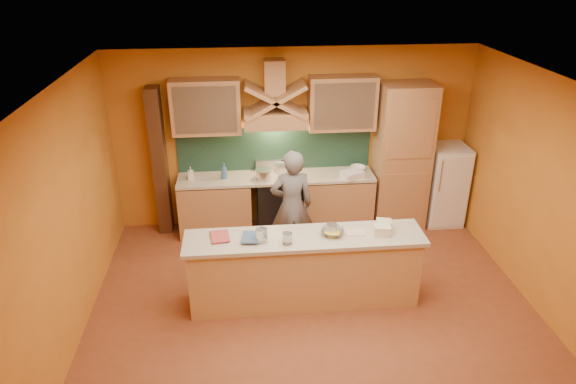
{
  "coord_description": "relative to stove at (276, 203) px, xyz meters",
  "views": [
    {
      "loc": [
        -0.81,
        -4.98,
        4.07
      ],
      "look_at": [
        -0.24,
        0.9,
        1.26
      ],
      "focal_mm": 32.0,
      "sensor_mm": 36.0,
      "label": 1
    }
  ],
  "objects": [
    {
      "name": "floor",
      "position": [
        0.3,
        -2.2,
        -0.45
      ],
      "size": [
        5.5,
        5.0,
        0.01
      ],
      "primitive_type": "cube",
      "color": "brown",
      "rests_on": "ground"
    },
    {
      "name": "ceiling",
      "position": [
        0.3,
        -2.2,
        2.35
      ],
      "size": [
        5.5,
        5.0,
        0.01
      ],
      "primitive_type": "cube",
      "color": "white",
      "rests_on": "wall_back"
    },
    {
      "name": "wall_back",
      "position": [
        0.3,
        0.3,
        0.95
      ],
      "size": [
        5.5,
        0.02,
        2.8
      ],
      "primitive_type": "cube",
      "color": "orange",
      "rests_on": "floor"
    },
    {
      "name": "wall_left",
      "position": [
        -2.45,
        -2.2,
        0.95
      ],
      "size": [
        0.02,
        5.0,
        2.8
      ],
      "primitive_type": "cube",
      "color": "orange",
      "rests_on": "floor"
    },
    {
      "name": "wall_right",
      "position": [
        3.05,
        -2.2,
        0.95
      ],
      "size": [
        0.02,
        5.0,
        2.8
      ],
      "primitive_type": "cube",
      "color": "orange",
      "rests_on": "floor"
    },
    {
      "name": "base_cabinet_left",
      "position": [
        -0.95,
        0.0,
        -0.02
      ],
      "size": [
        1.1,
        0.6,
        0.86
      ],
      "primitive_type": "cube",
      "color": "tan",
      "rests_on": "floor"
    },
    {
      "name": "base_cabinet_right",
      "position": [
        0.95,
        0.0,
        -0.02
      ],
      "size": [
        1.1,
        0.6,
        0.86
      ],
      "primitive_type": "cube",
      "color": "tan",
      "rests_on": "floor"
    },
    {
      "name": "counter_top",
      "position": [
        -0.0,
        0.0,
        0.45
      ],
      "size": [
        3.0,
        0.62,
        0.04
      ],
      "primitive_type": "cube",
      "color": "beige",
      "rests_on": "base_cabinet_left"
    },
    {
      "name": "stove",
      "position": [
        0.0,
        0.0,
        0.0
      ],
      "size": [
        0.6,
        0.58,
        0.9
      ],
      "primitive_type": "cube",
      "color": "black",
      "rests_on": "floor"
    },
    {
      "name": "backsplash",
      "position": [
        -0.0,
        0.28,
        0.8
      ],
      "size": [
        3.0,
        0.03,
        0.7
      ],
      "primitive_type": "cube",
      "color": "#183529",
      "rests_on": "wall_back"
    },
    {
      "name": "range_hood",
      "position": [
        0.0,
        0.05,
        1.37
      ],
      "size": [
        0.92,
        0.5,
        0.24
      ],
      "primitive_type": "cube",
      "color": "tan",
      "rests_on": "wall_back"
    },
    {
      "name": "hood_chimney",
      "position": [
        0.0,
        0.15,
        1.95
      ],
      "size": [
        0.3,
        0.3,
        0.5
      ],
      "primitive_type": "cube",
      "color": "tan",
      "rests_on": "wall_back"
    },
    {
      "name": "upper_cabinet_left",
      "position": [
        -1.0,
        0.12,
        1.55
      ],
      "size": [
        1.0,
        0.35,
        0.8
      ],
      "primitive_type": "cube",
      "color": "tan",
      "rests_on": "wall_back"
    },
    {
      "name": "upper_cabinet_right",
      "position": [
        1.0,
        0.12,
        1.55
      ],
      "size": [
        1.0,
        0.35,
        0.8
      ],
      "primitive_type": "cube",
      "color": "tan",
      "rests_on": "wall_back"
    },
    {
      "name": "pantry_column",
      "position": [
        1.95,
        0.0,
        0.7
      ],
      "size": [
        0.8,
        0.6,
        2.3
      ],
      "primitive_type": "cube",
      "color": "tan",
      "rests_on": "floor"
    },
    {
      "name": "fridge",
      "position": [
        2.7,
        0.0,
        0.2
      ],
      "size": [
        0.58,
        0.6,
        1.3
      ],
      "primitive_type": "cube",
      "color": "white",
      "rests_on": "floor"
    },
    {
      "name": "trim_column_left",
      "position": [
        -1.75,
        0.15,
        0.7
      ],
      "size": [
        0.2,
        0.3,
        2.3
      ],
      "primitive_type": "cube",
      "color": "#472816",
      "rests_on": "floor"
    },
    {
      "name": "island_body",
      "position": [
        0.2,
        -1.9,
        -0.01
      ],
      "size": [
        2.8,
        0.55,
        0.88
      ],
      "primitive_type": "cube",
      "color": "tan",
      "rests_on": "floor"
    },
    {
      "name": "island_top",
      "position": [
        0.2,
        -1.9,
        0.47
      ],
      "size": [
        2.9,
        0.62,
        0.05
      ],
      "primitive_type": "cube",
      "color": "beige",
      "rests_on": "island_body"
    },
    {
      "name": "person",
      "position": [
        0.15,
        -0.85,
        0.37
      ],
      "size": [
        0.63,
        0.44,
        1.65
      ],
      "primitive_type": "imported",
      "rotation": [
        0.0,
        0.0,
        3.23
      ],
      "color": "slate",
      "rests_on": "floor"
    },
    {
      "name": "pot_large",
      "position": [
        -0.2,
        -0.11,
        0.53
      ],
      "size": [
        0.22,
        0.22,
        0.16
      ],
      "primitive_type": "cylinder",
      "rotation": [
        0.0,
        0.0,
        -0.01
      ],
      "color": "silver",
      "rests_on": "stove"
    },
    {
      "name": "pot_small",
      "position": [
        0.09,
        0.11,
        0.52
      ],
      "size": [
        0.21,
        0.21,
        0.14
      ],
      "primitive_type": "cylinder",
      "rotation": [
        0.0,
        0.0,
        -0.16
      ],
      "color": "silver",
      "rests_on": "stove"
    },
    {
      "name": "soap_bottle_a",
      "position": [
        -1.29,
        -0.0,
        0.57
      ],
      "size": [
        0.1,
        0.1,
        0.2
      ],
      "primitive_type": "imported",
      "rotation": [
        0.0,
        0.0,
        0.08
      ],
      "color": "silver",
      "rests_on": "counter_top"
    },
    {
      "name": "soap_bottle_b",
      "position": [
        -0.79,
        -0.02,
        0.6
      ],
      "size": [
        0.13,
        0.13,
        0.25
      ],
      "primitive_type": "imported",
      "rotation": [
        0.0,
        0.0,
        0.51
      ],
      "color": "#366895",
      "rests_on": "counter_top"
    },
    {
      "name": "bowl_back",
      "position": [
        1.28,
        0.06,
        0.51
      ],
      "size": [
        0.28,
        0.28,
        0.08
      ],
      "primitive_type": "imported",
      "rotation": [
        0.0,
        0.0,
        -0.16
      ],
      "color": "white",
      "rests_on": "counter_top"
    },
    {
      "name": "dish_rack",
      "position": [
        1.14,
        -0.19,
        0.52
      ],
      "size": [
        0.37,
        0.34,
        0.11
      ],
      "primitive_type": "cube",
      "rotation": [
        0.0,
        0.0,
        0.39
      ],
      "color": "white",
      "rests_on": "counter_top"
    },
    {
      "name": "book_lower",
      "position": [
        -0.92,
        -1.85,
        0.51
      ],
      "size": [
        0.25,
        0.32,
        0.03
      ],
      "primitive_type": "imported",
      "rotation": [
        0.0,
        0.0,
        0.12
      ],
      "color": "#AF3F3E",
      "rests_on": "island_top"
    },
    {
      "name": "book_upper",
      "position": [
        -0.55,
        -1.9,
        0.53
      ],
      "size": [
        0.24,
        0.3,
        0.02
      ],
      "primitive_type": "imported",
      "rotation": [
        0.0,
        0.0,
        -0.12
      ],
      "color": "#3D5A86",
      "rests_on": "island_top"
    },
    {
      "name": "jar_large",
      "position": [
        -0.32,
        -1.97,
        0.58
      ],
      "size": [
        0.14,
        0.14,
        0.17
      ],
      "primitive_type": "cylinder",
      "rotation": [
        0.0,
        0.0,
        0.01
      ],
      "color": "white",
      "rests_on": "island_top"
    },
    {
      "name": "jar_small",
      "position": [
        -0.02,
        -2.05,
        0.57
      ],
      "size": [
        0.13,
        0.13,
        0.14
      ],
      "primitive_type": "cylinder",
      "rotation": [
        0.0,
        0.0,
        0.19
      ],
      "color": "silver",
      "rests_on": "island_top"
    },
    {
      "name": "kitchen_scale",
      "position": [
        0.54,
        -1.85,
        0.54
      ],
      "size": [
        0.15,
        0.15,
        0.09
      ],
      "primitive_type": "cube",
      "rotation": [
        0.0,
        0.0,
        -0.37
      ],
      "color": "silver",
      "rests_on": "island_top"
    },
    {
      "name": "mixing_bowl",
      "position": [
        0.54,
        -1.89,
        0.53
      ],
      "size": [
        0.33,
        0.33,
        0.07
      ],
      "primitive_type": "imported",
      "rotation": [
        0.0,
        0.0,
        -0.3
      ],
      "color": "white",
      "rests_on": "island_top"
    },
    {
      "name": "cloth",
      "position": [
        0.82,
        -1.88,
        0.5
      ],
      "size": [
        0.23,
        0.18,
        0.01
      ],
      "primitive_type": "cube",
      "rotation": [
        0.0,
        0.0,
        -0.08
      ],
      "color": "beige",
      "rests_on": "island_top"
    },
    {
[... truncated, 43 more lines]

